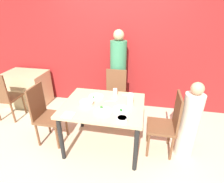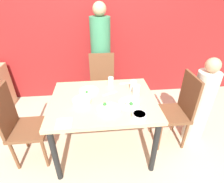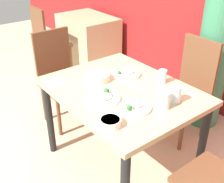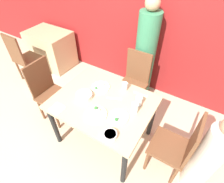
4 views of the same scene
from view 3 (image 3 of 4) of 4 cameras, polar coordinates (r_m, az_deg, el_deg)
The scene contains 18 objects.
ground_plane at distance 2.57m, azimuth 1.71°, elevation -14.24°, with size 10.00×10.00×0.00m, color beige.
dining_table at distance 2.17m, azimuth 1.96°, elevation -1.58°, with size 1.15×0.90×0.75m.
chair_adult_spot at distance 2.74m, azimuth 15.33°, elevation 0.90°, with size 0.40×0.40×0.97m.
chair_empty_left at distance 2.90m, azimuth -10.62°, elevation 3.12°, with size 0.40×0.40×0.97m.
person_adult at distance 2.88m, azimuth 20.02°, elevation 7.17°, with size 0.31×0.31×1.65m.
bowl_curry at distance 2.24m, azimuth -2.89°, elevation 3.03°, with size 0.19×0.19×0.05m.
plate_rice_adult at distance 2.33m, azimuth 3.00°, elevation 3.70°, with size 0.23×0.23×0.05m.
plate_rice_child at distance 1.88m, azimuth 4.68°, elevation -3.14°, with size 0.22×0.22×0.06m.
plate_noodles at distance 1.98m, azimuth -1.73°, elevation -1.28°, with size 0.24×0.24×0.06m.
bowl_rice_small at distance 1.71m, azimuth -0.34°, elevation -6.25°, with size 0.13×0.13×0.05m.
glass_water_tall at distance 1.98m, azimuth 12.79°, elevation -0.59°, with size 0.07×0.07×0.12m.
glass_water_short at distance 2.22m, azimuth 10.19°, elevation 3.02°, with size 0.07×0.07×0.11m.
glass_water_center at distance 1.89m, azimuth 10.57°, elevation -1.72°, with size 0.08×0.08×0.12m.
napkin_folded at distance 2.24m, azimuth -11.45°, elevation 1.62°, with size 0.14×0.14×0.01m.
fork_steel at distance 2.13m, azimuth 5.72°, elevation 0.61°, with size 0.17×0.09×0.01m.
spoon_steel at distance 2.15m, azimuth 14.55°, elevation 0.00°, with size 0.18×0.03×0.01m.
background_table at distance 4.29m, azimuth -4.82°, elevation 10.17°, with size 0.87×0.60×0.74m.
chair_background at distance 3.95m, azimuth -12.87°, elevation 10.08°, with size 0.40×0.40×0.97m.
Camera 3 is at (1.43, -1.20, 1.78)m, focal length 45.00 mm.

